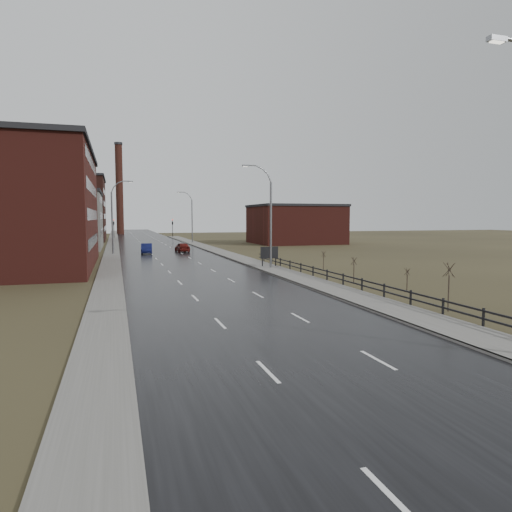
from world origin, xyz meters
TOP-DOWN VIEW (x-y plane):
  - ground at (0.00, 0.00)m, footprint 320.00×320.00m
  - road at (0.00, 60.00)m, footprint 14.00×300.00m
  - sidewalk_right at (8.60, 35.00)m, footprint 3.20×180.00m
  - curb_right at (7.08, 35.00)m, footprint 0.16×180.00m
  - sidewalk_left at (-8.20, 60.00)m, footprint 2.40×260.00m
  - warehouse_mid at (-17.99, 78.00)m, footprint 16.32×20.40m
  - warehouse_far at (-22.99, 108.00)m, footprint 26.52×24.48m
  - building_right at (30.30, 82.00)m, footprint 18.36×16.32m
  - smokestack at (-6.00, 150.00)m, footprint 2.70×2.70m
  - streetlight_right_mid at (8.50, 36.00)m, footprint 3.36×0.28m
  - streetlight_left at (-7.70, 62.00)m, footprint 3.36×0.28m
  - streetlight_right_far at (8.50, 90.00)m, footprint 3.36×0.28m
  - guardrail at (10.30, 18.31)m, footprint 0.10×53.05m
  - shrub_c at (11.69, 11.23)m, footprint 0.70×0.74m
  - shrub_d at (13.82, 18.34)m, footprint 0.44×0.46m
  - shrub_e at (12.21, 23.66)m, footprint 0.54×0.57m
  - shrub_f at (14.01, 33.50)m, footprint 0.49×0.51m
  - billboard at (9.10, 37.41)m, footprint 2.10×0.17m
  - traffic_light_left at (-8.00, 120.00)m, footprint 0.58×2.73m
  - traffic_light_right at (8.00, 120.00)m, footprint 0.58×2.73m
  - car_near at (-2.94, 61.84)m, footprint 2.00×4.86m
  - car_far at (2.83, 63.12)m, footprint 2.18×4.77m

SIDE VIEW (x-z plane):
  - ground at x=0.00m, z-range 0.00..0.00m
  - road at x=0.00m, z-range 0.00..0.06m
  - sidewalk_left at x=-8.20m, z-range 0.00..0.12m
  - sidewalk_right at x=8.60m, z-range 0.00..0.18m
  - curb_right at x=7.08m, z-range 0.00..0.18m
  - guardrail at x=10.30m, z-range 0.16..1.26m
  - car_near at x=-2.94m, z-range 0.00..1.57m
  - car_far at x=2.83m, z-range 0.00..1.59m
  - shrub_d at x=13.82m, z-range 0.05..1.87m
  - shrub_f at x=14.01m, z-range 0.06..2.10m
  - shrub_e at x=12.21m, z-range 0.07..2.33m
  - shrub_c at x=11.69m, z-range 0.10..3.08m
  - billboard at x=9.10m, z-range 0.44..2.83m
  - building_right at x=30.30m, z-range 0.01..8.51m
  - traffic_light_left at x=-8.00m, z-range 1.95..7.25m
  - traffic_light_right at x=8.00m, z-range 1.95..7.25m
  - warehouse_mid at x=-17.99m, z-range 0.01..10.51m
  - streetlight_right_mid at x=8.50m, z-range 0.16..11.51m
  - streetlight_left at x=-7.70m, z-range 0.16..11.51m
  - streetlight_right_far at x=8.50m, z-range 0.16..11.51m
  - warehouse_far at x=-22.99m, z-range 0.01..15.51m
  - smokestack at x=-6.00m, z-range 0.15..30.85m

